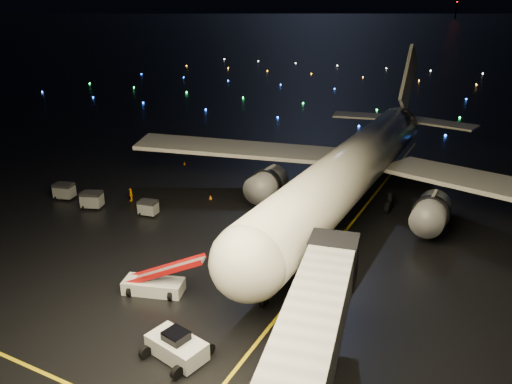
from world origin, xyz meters
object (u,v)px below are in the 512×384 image
baggage_cart_1 (92,200)px  baggage_cart_2 (64,191)px  baggage_cart_0 (148,208)px  pushback_tug (177,344)px  crew_c (131,195)px  airliner (363,133)px  belt_loader (153,273)px

baggage_cart_1 → baggage_cart_2: baggage_cart_1 is taller
baggage_cart_0 → baggage_cart_1: baggage_cart_1 is taller
baggage_cart_0 → baggage_cart_2: 11.64m
pushback_tug → crew_c: (-20.33, 19.67, -0.15)m
airliner → baggage_cart_2: airliner is taller
pushback_tug → belt_loader: (-6.08, 5.43, 0.73)m
baggage_cart_2 → pushback_tug: bearing=-44.8°
baggage_cart_0 → baggage_cart_1: 6.86m
crew_c → baggage_cart_0: size_ratio=0.82×
airliner → crew_c: size_ratio=35.81×
baggage_cart_0 → baggage_cart_2: size_ratio=0.89×
belt_loader → baggage_cart_2: bearing=135.2°
airliner → baggage_cart_1: size_ratio=25.51×
crew_c → belt_loader: bearing=15.7°
crew_c → baggage_cart_1: size_ratio=0.71×
pushback_tug → baggage_cart_0: 23.64m
belt_loader → baggage_cart_1: (-16.73, 10.72, -0.73)m
airliner → belt_loader: 28.33m
airliner → crew_c: airliner is taller
baggage_cart_0 → crew_c: bearing=142.7°
pushback_tug → crew_c: 28.29m
airliner → belt_loader: airliner is taller
baggage_cart_1 → belt_loader: bearing=-53.1°
belt_loader → baggage_cart_0: bearing=112.8°
pushback_tug → baggage_cart_0: pushback_tug is taller
crew_c → baggage_cart_2: 7.90m
baggage_cart_0 → baggage_cart_2: baggage_cart_2 is taller
baggage_cart_1 → airliner: bearing=10.9°
pushback_tug → crew_c: bearing=148.0°
crew_c → baggage_cart_0: baggage_cart_0 is taller
belt_loader → baggage_cart_1: 19.88m
baggage_cart_1 → baggage_cart_2: size_ratio=1.02×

